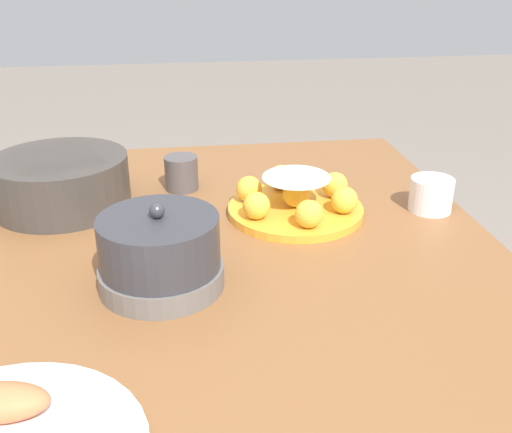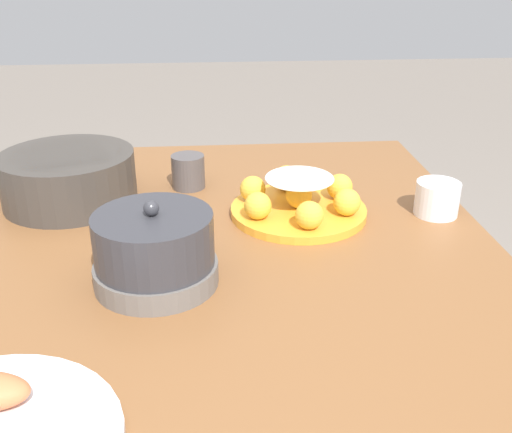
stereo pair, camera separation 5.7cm
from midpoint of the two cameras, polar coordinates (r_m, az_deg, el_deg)
name	(u,v)px [view 1 (the left image)]	position (r m, az deg, el deg)	size (l,w,h in m)	color
dining_table	(211,309)	(1.06, -5.83, -8.77)	(1.28, 1.05, 0.74)	brown
cake_plate	(296,199)	(1.18, 2.42, 1.61)	(0.27, 0.27, 0.09)	gold
serving_bowl	(61,180)	(1.27, -19.30, 3.25)	(0.27, 0.27, 0.10)	#3D3833
sauce_bowl	(48,159)	(1.55, -20.24, 5.14)	(0.10, 0.10, 0.02)	beige
cup_near	(431,194)	(1.23, 15.08, 2.02)	(0.09, 0.09, 0.07)	white
cup_far	(181,173)	(1.31, -8.35, 4.11)	(0.07, 0.07, 0.07)	#4C4747
warming_pot	(160,253)	(0.93, -10.85, -3.48)	(0.19, 0.19, 0.14)	#66605B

